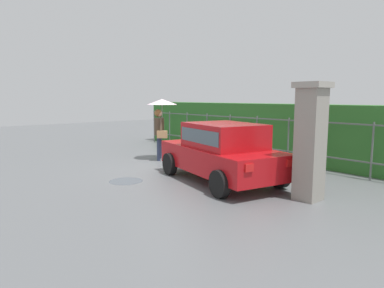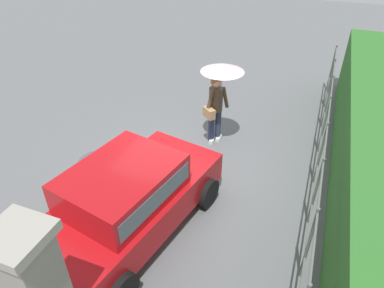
% 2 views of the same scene
% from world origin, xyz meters
% --- Properties ---
extents(ground_plane, '(40.00, 40.00, 0.00)m').
position_xyz_m(ground_plane, '(0.00, 0.00, 0.00)').
color(ground_plane, slate).
extents(car, '(3.96, 2.43, 1.48)m').
position_xyz_m(car, '(2.09, -0.21, 0.80)').
color(car, '#B71116').
rests_on(car, ground).
extents(pedestrian, '(1.01, 1.01, 2.06)m').
position_xyz_m(pedestrian, '(-1.35, 0.32, 1.53)').
color(pedestrian, '#2D3856').
rests_on(pedestrian, ground).
extents(gate_pillar, '(0.60, 0.60, 2.42)m').
position_xyz_m(gate_pillar, '(4.36, 0.06, 1.24)').
color(gate_pillar, gray).
rests_on(gate_pillar, ground).
extents(fence_section, '(11.29, 0.05, 1.50)m').
position_xyz_m(fence_section, '(0.10, 2.81, 0.83)').
color(fence_section, '#59605B').
rests_on(fence_section, ground).
extents(hedge_row, '(12.24, 0.90, 1.90)m').
position_xyz_m(hedge_row, '(0.10, 3.57, 0.95)').
color(hedge_row, '#2D6B28').
rests_on(hedge_row, ground).
extents(puddle_near, '(0.85, 0.85, 0.00)m').
position_xyz_m(puddle_near, '(0.53, -2.07, 0.00)').
color(puddle_near, '#4C545B').
rests_on(puddle_near, ground).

